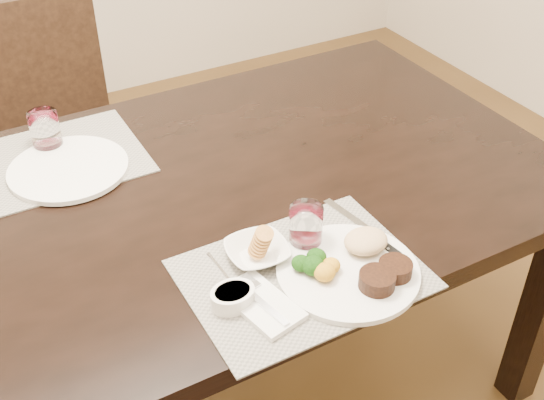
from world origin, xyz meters
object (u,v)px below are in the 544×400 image
wine_glass_near (306,229)px  far_plate (68,169)px  chair_far (57,120)px  cracker_bowl (257,252)px  dinner_plate (355,267)px  steak_knife (372,237)px

wine_glass_near → far_plate: (-0.36, 0.51, -0.04)m
chair_far → cracker_bowl: 1.25m
cracker_bowl → dinner_plate: bearing=-41.7°
steak_knife → cracker_bowl: bearing=155.7°
chair_far → steak_knife: chair_far is taller
wine_glass_near → far_plate: size_ratio=0.33×
chair_far → wine_glass_near: chair_far is taller
chair_far → far_plate: size_ratio=3.15×
cracker_bowl → wine_glass_near: wine_glass_near is taller
far_plate → cracker_bowl: bearing=-63.5°
cracker_bowl → wine_glass_near: size_ratio=1.42×
chair_far → far_plate: chair_far is taller
chair_far → steak_knife: (0.38, -1.27, 0.26)m
steak_knife → far_plate: same height
steak_knife → wine_glass_near: size_ratio=2.54×
cracker_bowl → wine_glass_near: (0.11, -0.01, 0.03)m
dinner_plate → far_plate: 0.74m
cracker_bowl → far_plate: cracker_bowl is taller
steak_knife → wine_glass_near: 0.15m
dinner_plate → far_plate: bearing=146.5°
steak_knife → far_plate: (-0.49, 0.56, 0.00)m
dinner_plate → far_plate: dinner_plate is taller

